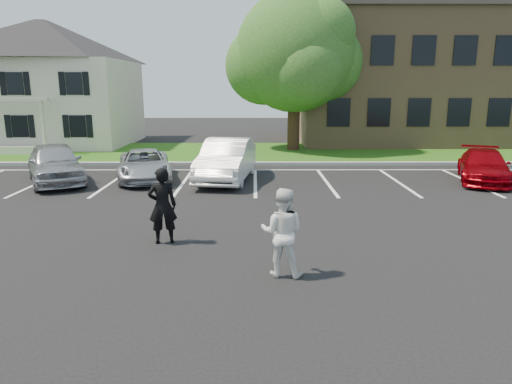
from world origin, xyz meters
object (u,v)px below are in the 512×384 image
tree (296,55)px  car_white_sedan (227,160)px  car_silver_west (55,163)px  man_white_shirt (282,232)px  car_red_compact (484,166)px  house (47,83)px  office_building (463,78)px  car_silver_minivan (144,165)px  man_black_suit (163,206)px

tree → car_white_sedan: 10.25m
tree → car_silver_west: tree is taller
man_white_shirt → car_white_sedan: man_white_shirt is taller
car_red_compact → tree: bearing=147.3°
house → tree: 15.67m
house → office_building: 27.08m
man_white_shirt → car_silver_west: bearing=-35.2°
car_silver_minivan → car_red_compact: car_red_compact is taller
man_black_suit → car_white_sedan: size_ratio=0.37×
office_building → tree: (-11.69, -4.97, 1.19)m
car_silver_minivan → car_white_sedan: size_ratio=0.87×
car_white_sedan → car_red_compact: car_white_sedan is taller
man_white_shirt → car_silver_west: size_ratio=0.39×
house → car_silver_minivan: house is taller
house → car_silver_west: size_ratio=2.27×
house → man_white_shirt: bearing=-57.1°
house → tree: bearing=-10.9°
tree → car_silver_west: (-10.06, -9.00, -4.58)m
house → tree: tree is taller
man_black_suit → car_red_compact: man_black_suit is taller
office_building → car_red_compact: office_building is taller
man_black_suit → car_red_compact: size_ratio=0.43×
car_silver_west → car_white_sedan: car_white_sedan is taller
tree → man_white_shirt: (-1.81, -17.94, -4.46)m
office_building → man_white_shirt: bearing=-120.5°
office_building → car_silver_minivan: size_ratio=5.22×
car_silver_minivan → car_red_compact: (13.39, -0.40, 0.02)m
house → car_silver_west: house is taller
man_black_suit → car_silver_west: 8.94m
man_black_suit → car_red_compact: bearing=-161.1°
house → man_black_suit: bearing=-60.4°
office_building → car_silver_minivan: bearing=-143.9°
car_white_sedan → house: bearing=143.2°
car_white_sedan → car_red_compact: bearing=5.4°
tree → man_black_suit: tree is taller
car_silver_west → tree: bearing=13.6°
tree → man_white_shirt: bearing=-95.8°
car_silver_minivan → car_red_compact: size_ratio=1.01×
car_silver_west → car_red_compact: car_silver_west is taller
car_red_compact → house: bearing=172.1°
office_building → tree: 12.76m
car_silver_west → car_white_sedan: 6.63m
man_white_shirt → car_silver_minivan: bearing=-50.5°
man_black_suit → car_silver_minivan: man_black_suit is taller
house → tree: size_ratio=1.17×
car_white_sedan → man_black_suit: bearing=-90.9°
house → man_white_shirt: house is taller
house → man_black_suit: (10.79, -18.97, -2.91)m
tree → man_white_shirt: size_ratio=4.96×
tree → car_white_sedan: bearing=-112.0°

